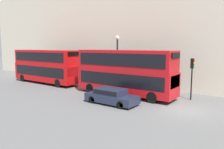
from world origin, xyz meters
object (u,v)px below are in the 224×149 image
bus_second_in_queue (46,65)px  traffic_light (192,70)px  pedestrian (122,83)px  bus_leading (125,71)px  car_dark_sedan (111,96)px

bus_second_in_queue → traffic_light: (2.02, -18.42, 0.33)m
pedestrian → bus_leading: bearing=-140.5°
car_dark_sedan → pedestrian: 6.17m
pedestrian → car_dark_sedan: bearing=-154.7°
bus_second_in_queue → car_dark_sedan: 13.84m
bus_second_in_queue → car_dark_sedan: bearing=-104.3°
bus_leading → traffic_light: size_ratio=2.71×
bus_leading → car_dark_sedan: 3.93m
car_dark_sedan → traffic_light: size_ratio=1.21×
bus_leading → bus_second_in_queue: bearing=90.0°
bus_second_in_queue → car_dark_sedan: bus_second_in_queue is taller
bus_second_in_queue → bus_leading: bearing=-90.0°
car_dark_sedan → bus_second_in_queue: bearing=75.7°
bus_second_in_queue → pedestrian: 11.01m
bus_leading → car_dark_sedan: (-3.40, -0.85, -1.78)m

